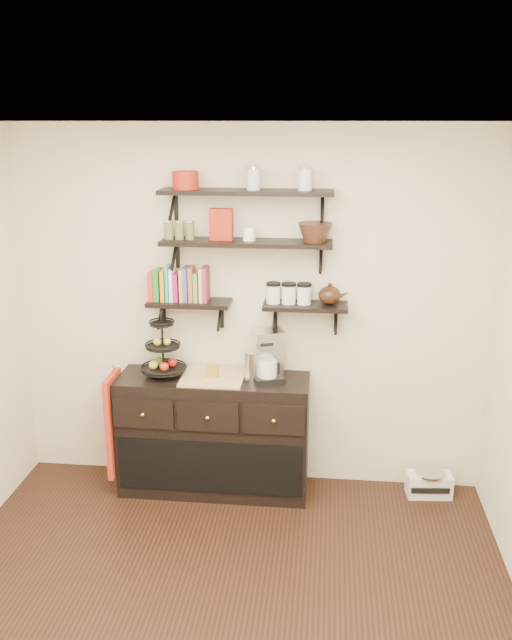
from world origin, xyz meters
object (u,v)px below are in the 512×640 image
(sideboard, at_px, (214,434))
(fruit_stand, at_px, (164,355))
(coffee_maker, at_px, (268,355))
(radio, at_px, (429,484))

(sideboard, distance_m, fruit_stand, 0.71)
(sideboard, distance_m, coffee_maker, 0.75)
(sideboard, distance_m, radio, 1.65)
(fruit_stand, height_order, coffee_maker, fruit_stand)
(fruit_stand, bearing_deg, radio, 1.80)
(fruit_stand, xyz_separation_m, radio, (1.97, 0.06, -0.97))
(sideboard, relative_size, radio, 4.12)
(sideboard, relative_size, fruit_stand, 2.93)
(radio, bearing_deg, fruit_stand, 176.60)
(sideboard, xyz_separation_m, coffee_maker, (0.40, 0.03, 0.63))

